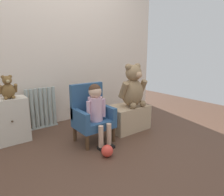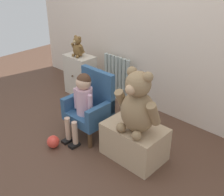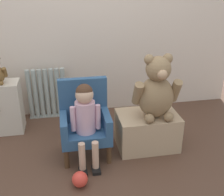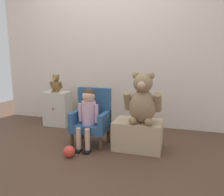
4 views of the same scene
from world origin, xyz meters
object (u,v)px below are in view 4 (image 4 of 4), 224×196
(radiator, at_px, (89,106))
(small_teddy_bear, at_px, (56,84))
(child_armchair, at_px, (92,118))
(toy_ball, at_px, (69,151))
(large_teddy_bear, at_px, (143,101))
(small_dresser, at_px, (57,109))
(low_bench, at_px, (138,135))
(child_figure, at_px, (88,110))

(radiator, xyz_separation_m, small_teddy_bear, (-0.43, -0.26, 0.37))
(child_armchair, height_order, toy_ball, child_armchair)
(child_armchair, bearing_deg, large_teddy_bear, -3.72)
(radiator, relative_size, small_dresser, 1.07)
(radiator, relative_size, toy_ball, 4.61)
(toy_ball, bearing_deg, radiator, 102.17)
(low_bench, relative_size, toy_ball, 4.45)
(child_armchair, height_order, large_teddy_bear, large_teddy_bear)
(radiator, bearing_deg, low_bench, -39.56)
(low_bench, bearing_deg, child_armchair, -179.81)
(child_armchair, distance_m, child_figure, 0.17)
(small_dresser, height_order, child_armchair, child_armchair)
(small_dresser, relative_size, child_figure, 0.76)
(radiator, bearing_deg, small_dresser, -152.39)
(toy_ball, bearing_deg, low_bench, 33.55)
(radiator, relative_size, large_teddy_bear, 1.00)
(small_dresser, distance_m, child_figure, 1.05)
(small_dresser, bearing_deg, large_teddy_bear, -22.04)
(large_teddy_bear, bearing_deg, radiator, 140.41)
(child_figure, bearing_deg, toy_ball, -105.17)
(radiator, bearing_deg, small_teddy_bear, -149.17)
(child_armchair, bearing_deg, low_bench, 0.19)
(child_figure, relative_size, low_bench, 1.28)
(small_dresser, distance_m, small_teddy_bear, 0.39)
(small_dresser, xyz_separation_m, child_figure, (0.80, -0.65, 0.19))
(low_bench, xyz_separation_m, small_teddy_bear, (-1.37, 0.51, 0.49))
(small_teddy_bear, bearing_deg, toy_ball, -54.00)
(low_bench, bearing_deg, child_figure, -169.04)
(toy_ball, bearing_deg, small_dresser, 125.87)
(child_armchair, bearing_deg, toy_ball, -101.50)
(radiator, height_order, small_dresser, radiator)
(large_teddy_bear, xyz_separation_m, small_teddy_bear, (-1.42, 0.56, 0.07))
(radiator, distance_m, toy_ball, 1.27)
(child_armchair, bearing_deg, child_figure, -90.00)
(small_teddy_bear, relative_size, toy_ball, 2.16)
(child_armchair, distance_m, large_teddy_bear, 0.69)
(toy_ball, bearing_deg, child_figure, 74.83)
(child_armchair, bearing_deg, radiator, 114.51)
(small_dresser, bearing_deg, radiator, 27.61)
(radiator, bearing_deg, child_armchair, -65.49)
(child_armchair, xyz_separation_m, child_figure, (0.00, -0.11, 0.13))
(large_teddy_bear, bearing_deg, toy_ball, -150.90)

